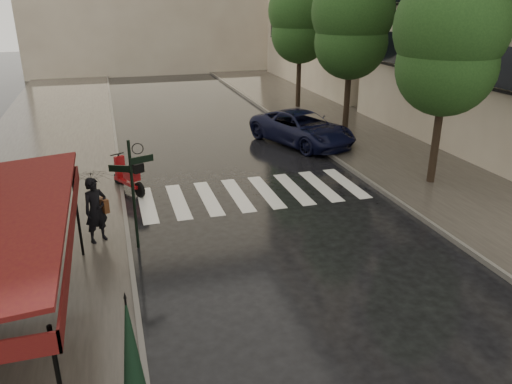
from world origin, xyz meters
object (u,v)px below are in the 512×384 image
pedestrian_with_umbrella (93,184)px  scooter (129,176)px  parked_car (302,128)px

pedestrian_with_umbrella → scooter: (1.07, 3.86, -1.23)m
pedestrian_with_umbrella → parked_car: bearing=10.0°
pedestrian_with_umbrella → scooter: 4.19m
scooter → parked_car: size_ratio=0.33×
parked_car → scooter: bearing=-174.4°
pedestrian_with_umbrella → parked_car: size_ratio=0.47×
pedestrian_with_umbrella → scooter: pedestrian_with_umbrella is taller
scooter → pedestrian_with_umbrella: bearing=-132.8°
pedestrian_with_umbrella → parked_car: (9.22, 7.94, -1.06)m
pedestrian_with_umbrella → parked_car: pedestrian_with_umbrella is taller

